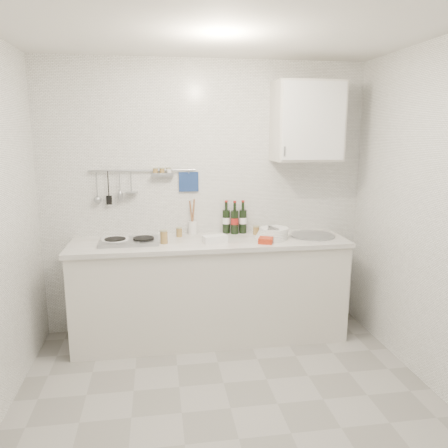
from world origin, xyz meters
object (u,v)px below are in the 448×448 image
wall_cabinet (307,122)px  utensil_crock (193,226)px  wine_bottles (235,217)px  plate_stack_hob (115,241)px  plate_stack_sink (273,233)px

wall_cabinet → utensil_crock: size_ratio=2.09×
wall_cabinet → wine_bottles: bearing=169.6°
utensil_crock → plate_stack_hob: bearing=-161.8°
plate_stack_hob → utensil_crock: 0.73m
plate_stack_hob → wine_bottles: bearing=11.1°
plate_stack_sink → wine_bottles: 0.41m
wine_bottles → utensil_crock: (-0.40, 0.01, -0.08)m
plate_stack_hob → utensil_crock: (0.69, 0.23, 0.06)m
wall_cabinet → plate_stack_hob: size_ratio=2.77×
wine_bottles → utensil_crock: 0.40m
plate_stack_sink → wine_bottles: wine_bottles is taller
wine_bottles → plate_stack_hob: bearing=-168.9°
wall_cabinet → plate_stack_sink: (-0.34, -0.14, -0.98)m
wine_bottles → wall_cabinet: bearing=-10.4°
plate_stack_hob → plate_stack_sink: (1.39, -0.05, 0.03)m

